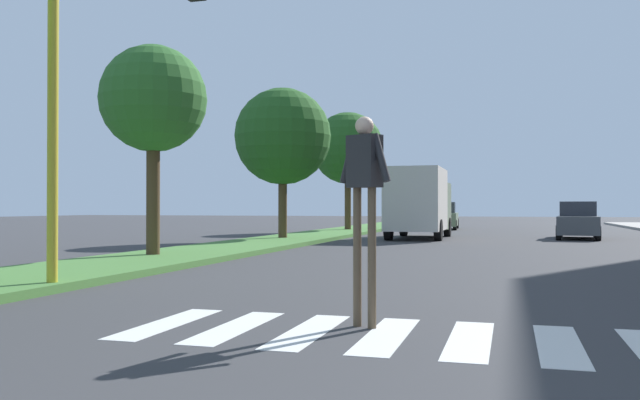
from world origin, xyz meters
The scene contains 11 objects.
ground_plane centered at (0.00, 30.00, 0.00)m, with size 140.00×140.00×0.00m, color #38383A.
crosswalk centered at (0.00, 8.07, 0.00)m, with size 7.65×2.20×0.01m.
median_strip centered at (-8.35, 28.00, 0.07)m, with size 3.28×64.00×0.15m, color #477A38.
tree_mid centered at (-8.79, 16.63, 4.29)m, with size 2.87×2.87×5.61m.
tree_far centered at (-8.64, 26.70, 4.33)m, with size 4.00×4.00×6.19m.
tree_distant centered at (-8.43, 37.24, 4.73)m, with size 4.06×4.06×6.63m.
traffic_light_gantry centered at (-4.38, 10.30, 4.36)m, with size 8.94×0.30×6.00m.
pedestrian_performer centered at (-1.24, 8.48, 1.66)m, with size 0.71×0.41×2.49m.
sedan_midblock centered at (3.32, 32.40, 0.77)m, with size 2.13×4.55×1.65m.
sedan_distant centered at (-3.72, 43.31, 0.79)m, with size 2.07×4.55×1.71m.
truck_box_delivery centered at (-3.53, 30.66, 1.63)m, with size 2.40×6.20×3.10m.
Camera 1 is at (0.42, 0.83, 1.42)m, focal length 37.19 mm.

